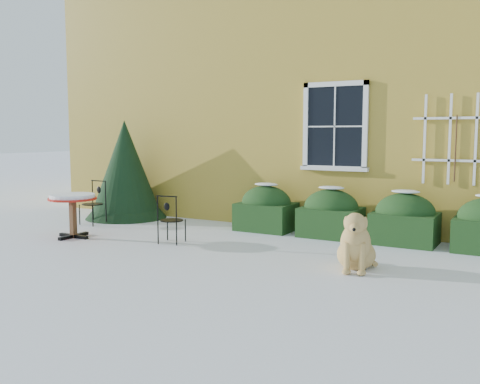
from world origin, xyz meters
The scene contains 8 objects.
ground centered at (0.00, 0.00, 0.00)m, with size 80.00×80.00×0.00m, color white.
house centered at (0.00, 7.00, 3.22)m, with size 12.40×8.40×6.40m.
hedge_row centered at (1.65, 2.55, 0.40)m, with size 4.95×0.80×0.91m.
evergreen_shrub centered at (-3.67, 2.40, 0.86)m, with size 1.76×1.76×2.14m.
bistro_table centered at (-2.95, 0.19, 0.65)m, with size 0.84×0.84×0.78m.
patio_chair_near centered at (-1.14, 0.65, 0.41)m, with size 0.43×0.42×0.82m.
patio_chair_far centered at (-3.68, 1.44, 0.44)m, with size 0.42×0.42×0.89m.
dog centered at (2.13, 0.41, 0.34)m, with size 0.64×0.94×0.84m.
Camera 1 is at (4.24, -6.51, 1.84)m, focal length 40.00 mm.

